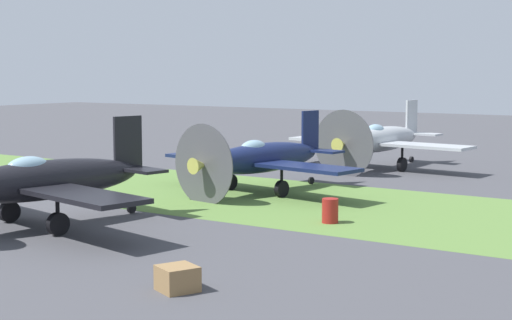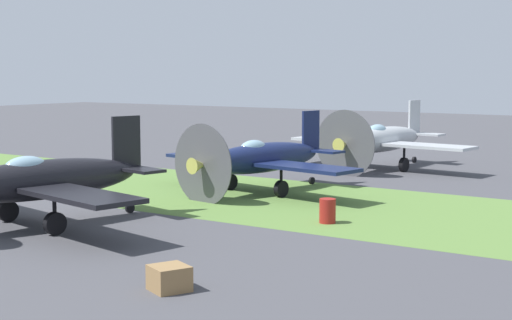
{
  "view_description": "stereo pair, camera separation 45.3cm",
  "coord_description": "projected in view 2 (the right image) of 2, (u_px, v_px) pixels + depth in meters",
  "views": [
    {
      "loc": [
        -24.14,
        19.46,
        5.52
      ],
      "look_at": [
        -4.16,
        -10.65,
        1.44
      ],
      "focal_mm": 55.55,
      "sensor_mm": 36.0,
      "label": 1
    },
    {
      "loc": [
        -24.52,
        19.21,
        5.52
      ],
      "look_at": [
        -4.16,
        -10.65,
        1.44
      ],
      "focal_mm": 55.55,
      "sensor_mm": 36.0,
      "label": 2
    }
  ],
  "objects": [
    {
      "name": "runway_marker_cone",
      "position": [
        36.0,
        191.0,
        34.98
      ],
      "size": [
        0.36,
        0.36,
        0.44
      ],
      "primitive_type": "cone",
      "color": "orange",
      "rests_on": "ground"
    },
    {
      "name": "supply_crate",
      "position": [
        169.0,
        278.0,
        19.96
      ],
      "size": [
        1.19,
        1.19,
        0.64
      ],
      "primitive_type": "cube",
      "rotation": [
        0.0,
        0.0,
        1.16
      ],
      "color": "olive",
      "rests_on": "ground"
    },
    {
      "name": "fuel_drum",
      "position": [
        328.0,
        211.0,
        28.8
      ],
      "size": [
        0.6,
        0.6,
        0.9
      ],
      "primitive_type": "cylinder",
      "color": "maroon",
      "rests_on": "ground"
    },
    {
      "name": "grass_verge",
      "position": [
        167.0,
        187.0,
        37.66
      ],
      "size": [
        120.0,
        11.0,
        0.01
      ],
      "primitive_type": "cube",
      "color": "#567A38",
      "rests_on": "ground"
    },
    {
      "name": "airplane_trail",
      "position": [
        382.0,
        140.0,
        44.7
      ],
      "size": [
        11.13,
        8.82,
        3.95
      ],
      "rotation": [
        0.0,
        0.0,
        -0.09
      ],
      "color": "#B2B7BC",
      "rests_on": "ground"
    },
    {
      "name": "ground_plane",
      "position": [
        8.0,
        217.0,
        30.11
      ],
      "size": [
        160.0,
        160.0,
        0.0
      ],
      "primitive_type": "plane",
      "color": "#424247"
    },
    {
      "name": "airplane_wingman",
      "position": [
        261.0,
        158.0,
        35.93
      ],
      "size": [
        10.65,
        8.48,
        3.77
      ],
      "rotation": [
        0.0,
        0.0,
        -0.16
      ],
      "color": "#141E47",
      "rests_on": "ground"
    },
    {
      "name": "airplane_lead",
      "position": [
        39.0,
        180.0,
        28.05
      ],
      "size": [
        11.22,
        8.96,
        3.97
      ],
      "rotation": [
        0.0,
        0.0,
        -0.2
      ],
      "color": "black",
      "rests_on": "ground"
    }
  ]
}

